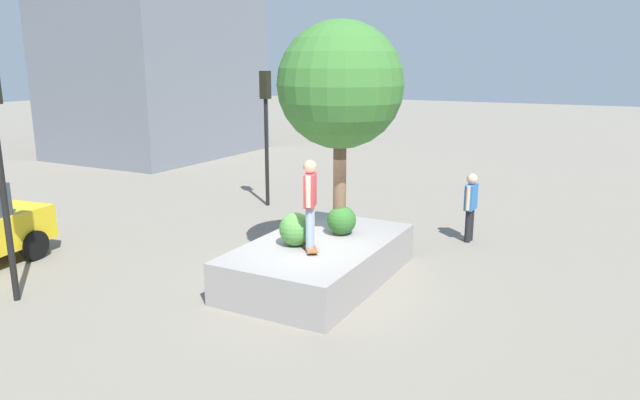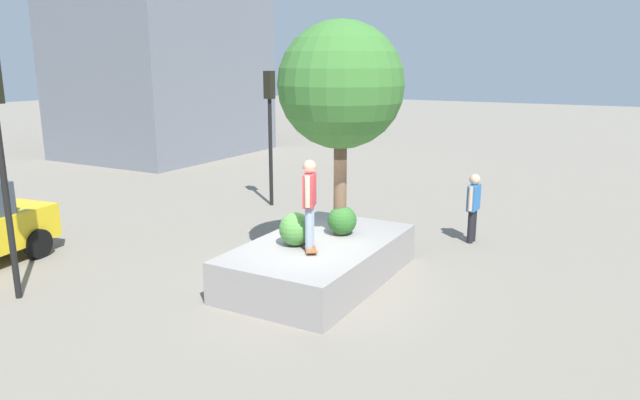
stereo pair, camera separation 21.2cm
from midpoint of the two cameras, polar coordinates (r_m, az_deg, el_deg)
The scene contains 9 objects.
ground_plane at distance 12.19m, azimuth -0.62°, elevation -8.21°, with size 120.00×120.00×0.00m, color gray.
planter_ledge at distance 12.24m, azimuth 0.50°, elevation -6.03°, with size 4.44×2.58×0.84m, color gray.
plaza_tree at distance 12.13m, azimuth 2.59°, elevation 11.19°, with size 2.64×2.64×4.52m.
boxwood_shrub at distance 11.80m, azimuth -1.90°, elevation -2.89°, with size 0.68×0.68×0.68m, color #4C8C3D.
hedge_clump at distance 12.54m, azimuth 2.68°, elevation -2.03°, with size 0.63×0.63×0.63m, color #2D6628.
skateboard at distance 11.58m, azimuth -0.49°, elevation -4.68°, with size 0.77×0.65×0.07m.
skateboarder at distance 11.30m, azimuth -0.50°, elevation 0.29°, with size 0.56×0.35×1.76m.
traffic_light_corner at distance 18.32m, azimuth -4.62°, elevation 8.41°, with size 0.35×0.30×4.25m.
pedestrian_crossing at distance 15.16m, azimuth 15.30°, elevation -0.31°, with size 0.60×0.27×1.78m.
Camera 2 is at (-9.80, -5.71, 4.48)m, focal length 32.41 mm.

